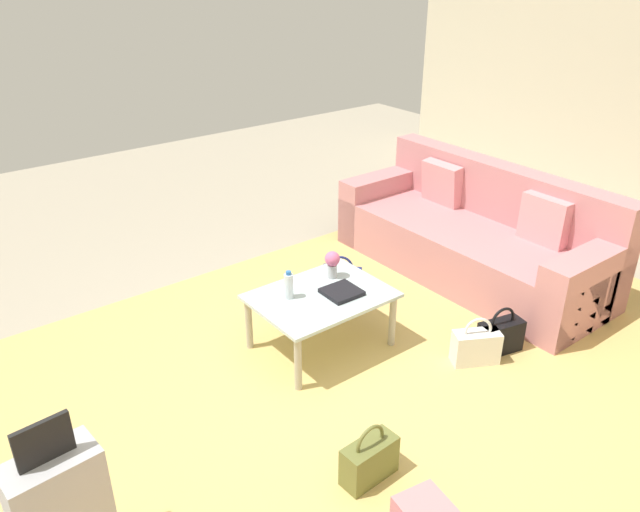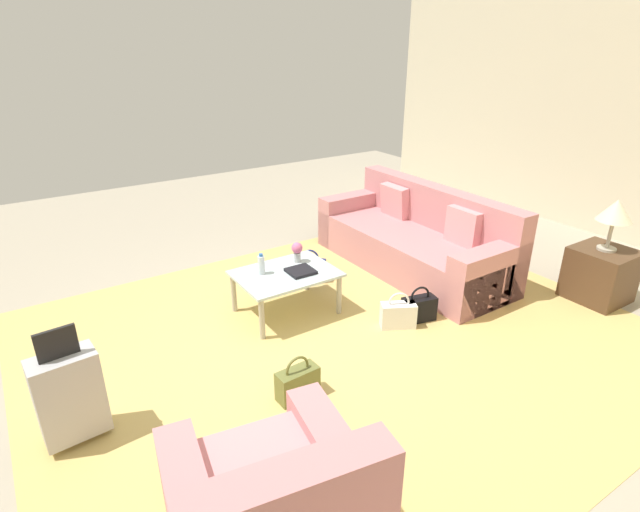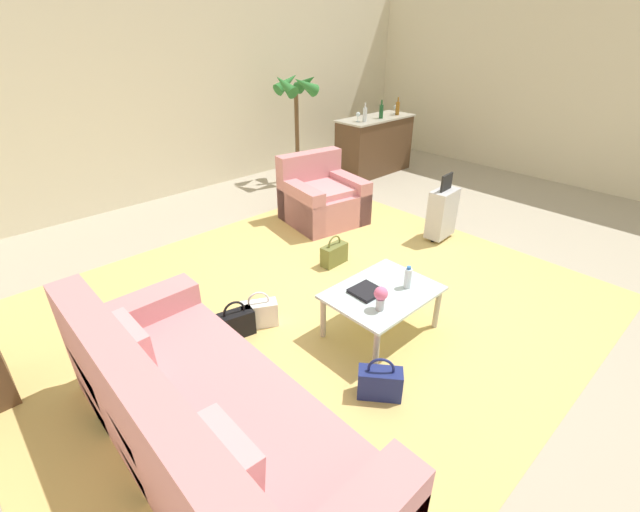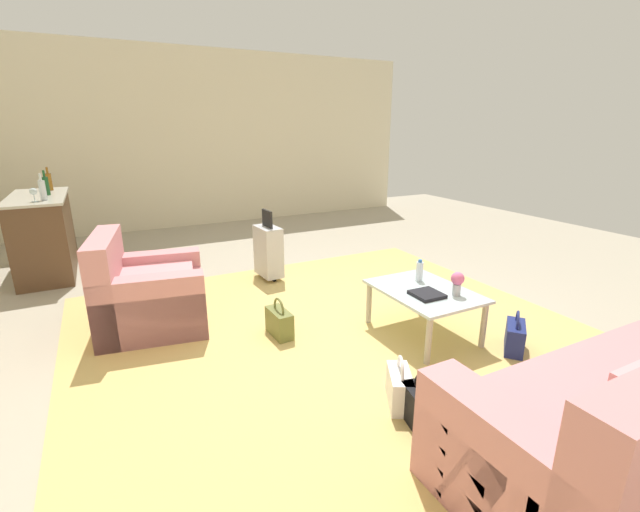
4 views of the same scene
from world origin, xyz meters
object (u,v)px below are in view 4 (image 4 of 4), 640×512
wine_bottle_green (46,185)px  handbag_black (421,409)px  handbag_white (399,387)px  wine_glass_leftmost (33,192)px  wine_glass_left_of_centre (42,182)px  wine_bottle_clear (43,190)px  water_bottle (419,271)px  armchair (144,296)px  flower_vase (457,282)px  handbag_olive (279,322)px  handbag_navy (515,337)px  coffee_table_book (427,294)px  bar_console (44,234)px  suitcase_silver (268,251)px  coffee_table (424,296)px

wine_bottle_green → handbag_black: wine_bottle_green is taller
handbag_white → wine_bottle_green: bearing=27.3°
wine_glass_leftmost → wine_glass_left_of_centre: same height
wine_bottle_clear → water_bottle: bearing=-133.0°
wine_glass_left_of_centre → armchair: bearing=-161.5°
flower_vase → handbag_olive: 1.57m
handbag_black → flower_vase: bearing=-52.6°
water_bottle → wine_bottle_green: size_ratio=0.68×
wine_bottle_clear → handbag_navy: wine_bottle_clear is taller
coffee_table_book → bar_console: size_ratio=0.16×
handbag_olive → wine_glass_leftmost: bearing=38.3°
coffee_table_book → handbag_navy: 0.79m
flower_vase → wine_glass_leftmost: size_ratio=1.33×
bar_console → handbag_white: bearing=-151.5°
wine_bottle_green → handbag_black: (-4.46, -2.16, -0.97)m
armchair → suitcase_silver: size_ratio=1.27×
armchair → bar_console: (2.19, 0.93, 0.21)m
bar_console → wine_glass_leftmost: (-0.51, -0.03, 0.58)m
bar_console → wine_bottle_clear: bearing=-164.9°
armchair → wine_bottle_green: (2.18, 0.81, 0.80)m
flower_vase → suitcase_silver: size_ratio=0.24×
armchair → wine_bottle_clear: size_ratio=3.60×
wine_glass_leftmost → wine_glass_left_of_centre: (1.01, 0.01, 0.00)m
water_bottle → wine_bottle_green: (3.29, 3.08, 0.58)m
wine_bottle_green → wine_glass_leftmost: bearing=170.5°
suitcase_silver → wine_glass_left_of_centre: bearing=49.8°
wine_glass_leftmost → wine_glass_left_of_centre: size_ratio=1.00×
flower_vase → wine_glass_left_of_centre: size_ratio=1.33×
wine_bottle_clear → wine_bottle_green: size_ratio=1.00×
wine_glass_leftmost → coffee_table: bearing=-134.3°
handbag_white → handbag_black: same height
flower_vase → bar_console: size_ratio=0.14×
wine_bottle_clear → handbag_white: wine_bottle_clear is taller
wine_glass_leftmost → wine_glass_left_of_centre: 1.01m
coffee_table_book → wine_bottle_clear: 4.36m
water_bottle → wine_bottle_clear: size_ratio=0.68×
wine_bottle_green → handbag_navy: bearing=-139.6°
wine_glass_left_of_centre → wine_bottle_green: bearing=-170.1°
handbag_olive → suitcase_silver: bearing=-17.2°
wine_glass_left_of_centre → wine_bottle_clear: size_ratio=0.51×
coffee_table → handbag_navy: (-0.58, -0.48, -0.24)m
handbag_white → wine_glass_leftmost: bearing=31.3°
bar_console → wine_bottle_clear: wine_bottle_clear is taller
armchair → coffee_table_book: bearing=-124.4°
wine_glass_left_of_centre → wine_bottle_clear: (-0.93, -0.09, 0.01)m
bar_console → handbag_olive: 3.55m
wine_bottle_clear → wine_bottle_green: (0.42, 0.00, 0.00)m
armchair → wine_glass_leftmost: wine_glass_leftmost is taller
armchair → suitcase_silver: (0.69, -1.47, 0.06)m
coffee_table → wine_glass_leftmost: wine_glass_leftmost is taller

